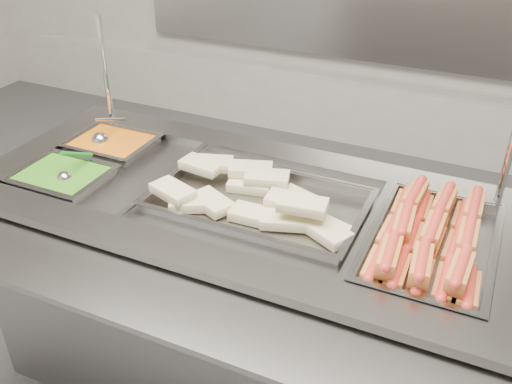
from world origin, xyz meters
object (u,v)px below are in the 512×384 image
at_px(pan_hotdogs, 430,252).
at_px(sneeze_guard, 270,70).
at_px(ladle, 101,139).
at_px(serving_spoon, 67,174).
at_px(pan_wraps, 259,205).
at_px(steam_counter, 244,297).

bearing_deg(pan_hotdogs, sneeze_guard, 160.69).
relative_size(ladle, serving_spoon, 1.10).
height_order(sneeze_guard, pan_wraps, sneeze_guard).
bearing_deg(steam_counter, serving_spoon, -166.33).
distance_m(steam_counter, sneeze_guard, 0.76).
relative_size(sneeze_guard, ladle, 8.21).
distance_m(pan_wraps, ladle, 0.68).
height_order(steam_counter, pan_hotdogs, pan_hotdogs).
distance_m(steam_counter, serving_spoon, 0.70).
bearing_deg(sneeze_guard, steam_counter, -90.02).
bearing_deg(steam_counter, sneeze_guard, 89.98).
bearing_deg(serving_spoon, pan_wraps, 12.49).
bearing_deg(serving_spoon, steam_counter, 13.67).
xyz_separation_m(sneeze_guard, pan_hotdogs, (0.56, -0.20, -0.36)).
distance_m(steam_counter, pan_wraps, 0.38).
xyz_separation_m(pan_hotdogs, pan_wraps, (-0.51, 0.00, 0.01)).
relative_size(pan_hotdogs, pan_wraps, 0.81).
relative_size(sneeze_guard, serving_spoon, 9.03).
xyz_separation_m(sneeze_guard, pan_wraps, (0.05, -0.20, -0.35)).
bearing_deg(pan_wraps, pan_hotdogs, -0.03).
distance_m(sneeze_guard, ladle, 0.70).
bearing_deg(sneeze_guard, ladle, -172.71).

